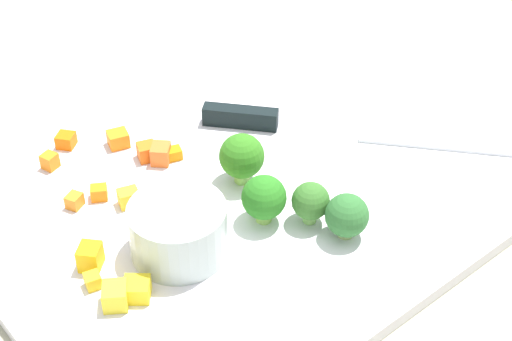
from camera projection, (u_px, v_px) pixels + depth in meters
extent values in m
plane|color=#9D9980|center=(256.00, 191.00, 0.66)|extent=(4.00, 4.00, 0.00)
cube|color=white|center=(256.00, 185.00, 0.65)|extent=(0.46, 0.35, 0.01)
cylinder|color=#B0BEB8|center=(178.00, 230.00, 0.57)|extent=(0.07, 0.07, 0.04)
cube|color=silver|center=(443.00, 143.00, 0.69)|extent=(0.11, 0.12, 0.00)
cube|color=black|center=(240.00, 117.00, 0.71)|extent=(0.06, 0.06, 0.02)
cube|color=orange|center=(147.00, 152.00, 0.67)|extent=(0.02, 0.02, 0.01)
cube|color=orange|center=(99.00, 193.00, 0.63)|extent=(0.02, 0.02, 0.01)
cube|color=orange|center=(118.00, 139.00, 0.68)|extent=(0.02, 0.02, 0.01)
cube|color=orange|center=(50.00, 161.00, 0.66)|extent=(0.02, 0.02, 0.01)
cube|color=orange|center=(174.00, 154.00, 0.67)|extent=(0.02, 0.02, 0.01)
cube|color=orange|center=(161.00, 154.00, 0.66)|extent=(0.02, 0.02, 0.02)
cube|color=orange|center=(66.00, 140.00, 0.68)|extent=(0.02, 0.02, 0.01)
cube|color=orange|center=(74.00, 201.00, 0.62)|extent=(0.02, 0.02, 0.01)
cube|color=yellow|center=(91.00, 257.00, 0.57)|extent=(0.02, 0.02, 0.02)
cube|color=yellow|center=(137.00, 289.00, 0.54)|extent=(0.03, 0.03, 0.01)
cube|color=yellow|center=(93.00, 281.00, 0.55)|extent=(0.01, 0.01, 0.01)
cube|color=yellow|center=(129.00, 198.00, 0.62)|extent=(0.02, 0.02, 0.01)
cube|color=yellow|center=(115.00, 296.00, 0.54)|extent=(0.02, 0.03, 0.02)
cube|color=yellow|center=(187.00, 200.00, 0.62)|extent=(0.03, 0.03, 0.02)
cylinder|color=#91C454|center=(264.00, 213.00, 0.61)|extent=(0.01, 0.01, 0.01)
sphere|color=#27731E|center=(264.00, 197.00, 0.60)|extent=(0.04, 0.04, 0.04)
cylinder|color=#98B466|center=(345.00, 230.00, 0.59)|extent=(0.01, 0.01, 0.01)
sphere|color=#2E682F|center=(347.00, 215.00, 0.59)|extent=(0.03, 0.03, 0.03)
cylinder|color=#8AC163|center=(308.00, 216.00, 0.61)|extent=(0.01, 0.01, 0.01)
sphere|color=#346A28|center=(309.00, 202.00, 0.60)|extent=(0.03, 0.03, 0.03)
cylinder|color=#8DC05B|center=(242.00, 173.00, 0.64)|extent=(0.01, 0.01, 0.02)
sphere|color=#30741C|center=(242.00, 156.00, 0.63)|extent=(0.04, 0.04, 0.04)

